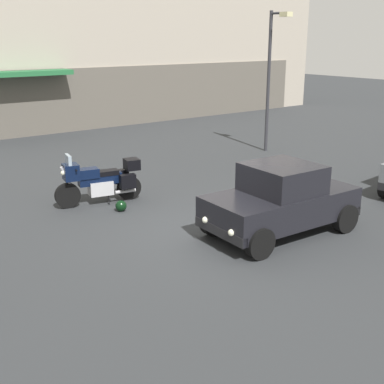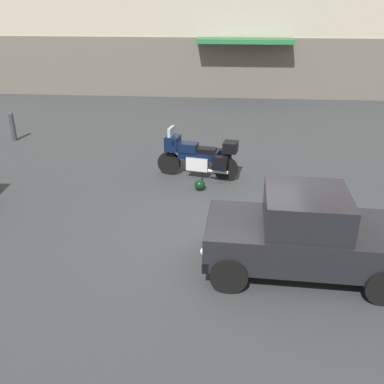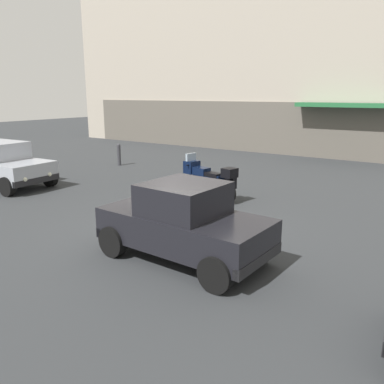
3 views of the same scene
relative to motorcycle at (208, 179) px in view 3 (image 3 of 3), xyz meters
The scene contains 6 objects.
ground_plane 3.38m from the motorcycle, 70.28° to the right, with size 80.00×80.00×0.00m, color #2D3033.
building_facade_rear 12.51m from the motorcycle, 84.39° to the left, with size 36.66×3.40×11.27m.
motorcycle is the anchor object (origin of this frame).
helmet 1.00m from the motorcycle, 83.78° to the right, with size 0.28×0.28×0.28m, color black.
car_compact_side 4.78m from the motorcycle, 63.44° to the right, with size 3.53×1.83×1.56m.
bollard_curbside 7.14m from the motorcycle, 157.36° to the left, with size 0.16×0.16×1.01m.
Camera 3 is at (5.32, -7.12, 3.22)m, focal length 37.07 mm.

